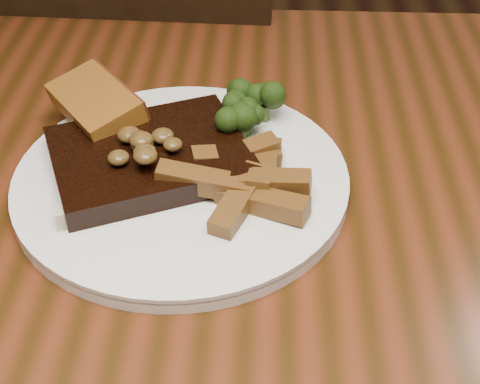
% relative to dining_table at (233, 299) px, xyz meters
% --- Properties ---
extents(dining_table, '(1.60, 0.90, 0.75)m').
position_rel_dining_table_xyz_m(dining_table, '(0.00, 0.00, 0.00)').
color(dining_table, '#522210').
rests_on(dining_table, ground).
extents(chair_far, '(0.47, 0.47, 0.96)m').
position_rel_dining_table_xyz_m(chair_far, '(-0.19, 0.55, -0.13)').
color(chair_far, black).
rests_on(chair_far, ground).
extents(plate, '(0.36, 0.36, 0.01)m').
position_rel_dining_table_xyz_m(plate, '(-0.05, 0.06, 0.10)').
color(plate, white).
rests_on(plate, dining_table).
extents(steak, '(0.21, 0.19, 0.03)m').
position_rel_dining_table_xyz_m(steak, '(-0.08, 0.07, 0.12)').
color(steak, black).
rests_on(steak, plate).
extents(steak_bone, '(0.14, 0.07, 0.02)m').
position_rel_dining_table_xyz_m(steak_bone, '(-0.08, 0.01, 0.11)').
color(steak_bone, beige).
rests_on(steak_bone, plate).
extents(mushroom_pile, '(0.06, 0.06, 0.03)m').
position_rel_dining_table_xyz_m(mushroom_pile, '(-0.09, 0.06, 0.14)').
color(mushroom_pile, brown).
rests_on(mushroom_pile, steak).
extents(garlic_bread, '(0.11, 0.12, 0.02)m').
position_rel_dining_table_xyz_m(garlic_bread, '(-0.14, 0.13, 0.12)').
color(garlic_bread, '#94621A').
rests_on(garlic_bread, plate).
extents(potato_wedges, '(0.11, 0.11, 0.02)m').
position_rel_dining_table_xyz_m(potato_wedges, '(0.01, 0.04, 0.12)').
color(potato_wedges, brown).
rests_on(potato_wedges, plate).
extents(broccoli_cluster, '(0.08, 0.08, 0.04)m').
position_rel_dining_table_xyz_m(broccoli_cluster, '(0.01, 0.12, 0.12)').
color(broccoli_cluster, '#1F390C').
rests_on(broccoli_cluster, plate).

